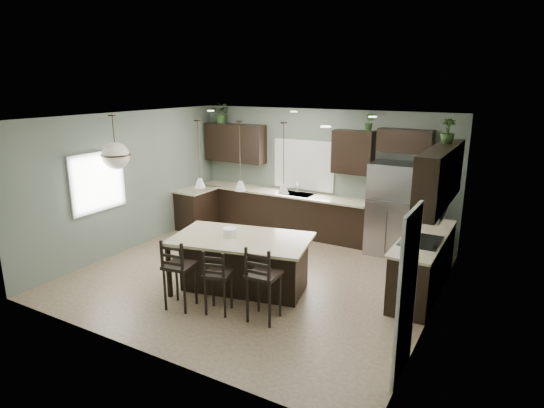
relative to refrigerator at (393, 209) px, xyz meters
The scene contains 33 objects.
ground 3.05m from the refrigerator, 127.57° to the right, with size 6.00×6.00×0.00m, color #9E8466.
pantry_door 4.04m from the refrigerator, 72.63° to the right, with size 0.04×0.82×2.04m, color white.
window_back 2.30m from the refrigerator, 168.69° to the left, with size 1.35×0.02×1.00m, color white.
window_left 5.71m from the refrigerator, 146.89° to the right, with size 0.02×1.10×1.00m, color white.
left_return_cabs 4.54m from the refrigerator, behind, with size 0.60×0.90×0.90m, color black.
left_return_countertop 4.49m from the refrigerator, behind, with size 0.66×0.96×0.04m, color beige.
back_lower_cabs 2.67m from the refrigerator, behind, with size 4.20×0.60×0.90m, color black.
back_countertop 2.62m from the refrigerator, behind, with size 4.20×0.66×0.04m, color beige.
sink_inset 2.17m from the refrigerator, behind, with size 0.70×0.45×0.01m, color gray.
faucet 2.18m from the refrigerator, behind, with size 0.02×0.02×0.28m, color silver.
back_upper_left 4.06m from the refrigerator, behind, with size 1.55×0.34×0.90m, color black.
back_upper_right 1.44m from the refrigerator, 163.96° to the left, with size 0.85×0.34×0.90m, color black.
fridge_header 1.36m from the refrigerator, 74.07° to the left, with size 1.05×0.34×0.45m, color black.
right_lower_cabs 1.77m from the refrigerator, 56.90° to the right, with size 0.60×2.35×0.90m, color black.
right_countertop 1.69m from the refrigerator, 57.47° to the right, with size 0.66×2.35×0.04m, color beige.
cooktop 1.93m from the refrigerator, 61.86° to the right, with size 0.58×0.75×0.02m, color black.
wall_oven_front 1.87m from the refrigerator, 69.84° to the right, with size 0.01×0.72×0.60m, color gray.
right_upper_cabs 2.05m from the refrigerator, 53.39° to the right, with size 0.34×2.35×0.90m, color black.
microwave 2.07m from the refrigerator, 59.31° to the right, with size 0.40×0.75×0.40m, color gray.
refrigerator is the anchor object (origin of this frame).
kitchen_island 3.38m from the refrigerator, 119.81° to the right, with size 2.21×1.26×0.92m, color black.
serving_dish 3.49m from the refrigerator, 122.25° to the right, with size 0.24×0.24×0.14m, color white.
bar_stool_left 4.45m from the refrigerator, 119.06° to the right, with size 0.42×0.42×1.13m, color black.
bar_stool_center 4.05m from the refrigerator, 112.78° to the right, with size 0.38×0.38×1.02m, color black.
bar_stool_right 3.69m from the refrigerator, 103.43° to the right, with size 0.43×0.43×1.16m, color black.
pendant_left 4.08m from the refrigerator, 127.55° to the right, with size 0.17×0.17×1.10m, color white, non-canonical shape.
pendant_center 3.61m from the refrigerator, 119.81° to the right, with size 0.17×0.17×1.10m, color white, non-canonical shape.
pendant_right 3.22m from the refrigerator, 109.61° to the right, with size 0.17×0.17×1.10m, color silver, non-canonical shape.
chandelier 5.45m from the refrigerator, 145.97° to the right, with size 0.54×0.54×1.00m, color beige, non-canonical shape.
plant_back_left 4.61m from the refrigerator, behind, with size 0.43×0.37×0.48m, color #2B4B21.
plant_back_right 1.79m from the refrigerator, 158.79° to the left, with size 0.20×0.16×0.36m, color #2C5023.
plant_right_wall 2.17m from the refrigerator, 42.16° to the right, with size 0.22×0.22×0.39m, color #2A481F.
room_shell 3.00m from the refrigerator, 127.57° to the right, with size 6.00×6.00×6.00m.
Camera 1 is at (3.97, -6.41, 3.36)m, focal length 30.00 mm.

